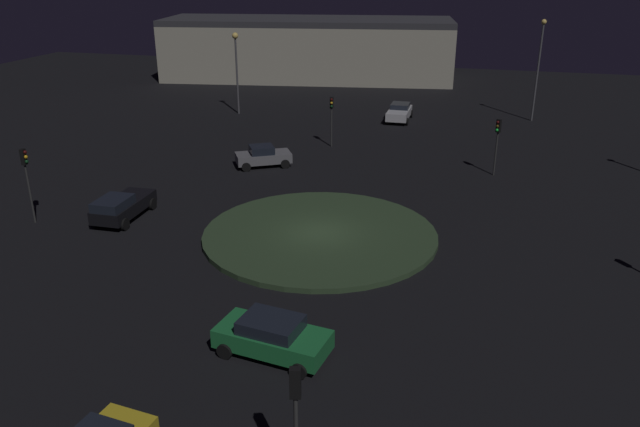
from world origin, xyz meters
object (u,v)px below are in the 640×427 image
object	(u,v)px
traffic_light_southwest	(497,136)
streetlamp_south	(539,61)
store_building	(308,49)
traffic_light_south	(332,111)
traffic_light_north	(296,407)
streetlamp_southeast	(236,57)
car_green	(272,336)
traffic_light_east	(26,171)
car_black	(122,206)
car_grey	(263,156)
car_silver	(399,112)

from	to	relation	value
traffic_light_southwest	streetlamp_south	distance (m)	17.94
store_building	traffic_light_south	bearing A→B (deg)	100.51
traffic_light_north	streetlamp_southeast	bearing A→B (deg)	10.88
car_green	traffic_light_east	size ratio (longest dim) A/B	1.04
car_green	store_building	world-z (taller)	store_building
traffic_light_east	traffic_light_north	bearing A→B (deg)	-44.44
streetlamp_southeast	car_green	bearing A→B (deg)	113.51
traffic_light_southwest	streetlamp_southeast	distance (m)	27.66
car_black	streetlamp_southeast	xyz separation A→B (m)	(3.56, -26.95, 4.55)
traffic_light_north	traffic_light_east	bearing A→B (deg)	40.53
car_green	traffic_light_east	distance (m)	19.59
traffic_light_southwest	streetlamp_southeast	bearing A→B (deg)	-84.35
car_grey	traffic_light_southwest	size ratio (longest dim) A/B	1.08
car_black	car_silver	size ratio (longest dim) A/B	1.02
traffic_light_east	streetlamp_southeast	bearing A→B (deg)	80.12
car_green	streetlamp_south	bearing A→B (deg)	-96.58
traffic_light_east	store_building	bearing A→B (deg)	79.63
car_silver	streetlamp_south	world-z (taller)	streetlamp_south
car_green	traffic_light_south	distance (m)	28.90
store_building	car_silver	bearing A→B (deg)	117.73
store_building	car_black	bearing A→B (deg)	84.10
streetlamp_south	store_building	distance (m)	31.04
car_grey	traffic_light_southwest	bearing A→B (deg)	-22.42
traffic_light_north	streetlamp_south	world-z (taller)	streetlamp_south
car_silver	traffic_light_southwest	world-z (taller)	traffic_light_southwest
car_grey	traffic_light_east	bearing A→B (deg)	-154.30
car_black	store_building	xyz separation A→B (m)	(2.37, -47.58, 2.83)
traffic_light_southwest	store_building	bearing A→B (deg)	-111.59
car_black	streetlamp_southeast	size ratio (longest dim) A/B	0.59
car_silver	car_black	bearing A→B (deg)	-23.00
traffic_light_north	traffic_light_east	size ratio (longest dim) A/B	0.98
traffic_light_southwest	car_green	bearing A→B (deg)	16.03
car_black	traffic_light_east	size ratio (longest dim) A/B	1.04
traffic_light_southwest	car_silver	bearing A→B (deg)	-114.72
traffic_light_south	store_building	xyz separation A→B (m)	(10.36, -29.64, 0.80)
car_black	car_silver	world-z (taller)	car_black
traffic_light_southwest	traffic_light_east	xyz separation A→B (m)	(25.28, 15.51, 0.27)
car_black	streetlamp_southeast	bearing A→B (deg)	6.38
store_building	traffic_light_southwest	bearing A→B (deg)	115.56
traffic_light_east	streetlamp_southeast	size ratio (longest dim) A/B	0.57
traffic_light_southwest	store_building	size ratio (longest dim) A/B	0.11
store_building	streetlamp_southeast	bearing A→B (deg)	77.96
car_green	car_grey	world-z (taller)	car_green
car_grey	streetlamp_south	world-z (taller)	streetlamp_south
car_green	car_silver	bearing A→B (deg)	-80.42
car_grey	streetlamp_southeast	world-z (taller)	streetlamp_southeast
traffic_light_east	streetlamp_south	xyz separation A→B (m)	(-28.58, -32.94, 2.42)
traffic_light_south	traffic_light_east	size ratio (longest dim) A/B	0.92
car_green	traffic_light_south	world-z (taller)	traffic_light_south
streetlamp_south	car_green	bearing A→B (deg)	74.94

